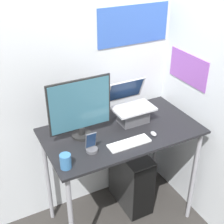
% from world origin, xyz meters
% --- Properties ---
extents(wall_back, '(6.00, 0.06, 2.60)m').
position_xyz_m(wall_back, '(0.00, 0.74, 1.30)').
color(wall_back, silver).
rests_on(wall_back, ground_plane).
extents(desk, '(1.19, 0.66, 0.94)m').
position_xyz_m(desk, '(0.00, 0.33, 0.82)').
color(desk, black).
rests_on(desk, ground_plane).
extents(laptop, '(0.32, 0.28, 0.32)m').
position_xyz_m(laptop, '(0.14, 0.40, 1.04)').
color(laptop, '#4C4C51').
rests_on(laptop, desk).
extents(monitor, '(0.47, 0.15, 0.45)m').
position_xyz_m(monitor, '(-0.30, 0.39, 1.17)').
color(monitor, black).
rests_on(monitor, desk).
extents(keyboard, '(0.32, 0.10, 0.02)m').
position_xyz_m(keyboard, '(-0.04, 0.14, 0.95)').
color(keyboard, white).
rests_on(keyboard, desk).
extents(mouse, '(0.04, 0.06, 0.03)m').
position_xyz_m(mouse, '(0.18, 0.16, 0.95)').
color(mouse, '#99999E').
rests_on(mouse, desk).
extents(cell_phone, '(0.08, 0.08, 0.15)m').
position_xyz_m(cell_phone, '(-0.31, 0.19, 0.98)').
color(cell_phone, '#4C4C51').
rests_on(cell_phone, desk).
extents(computer_tower, '(0.23, 0.46, 0.58)m').
position_xyz_m(computer_tower, '(0.17, 0.44, 0.29)').
color(computer_tower, black).
rests_on(computer_tower, ground_plane).
extents(mug, '(0.07, 0.07, 0.10)m').
position_xyz_m(mug, '(-0.53, 0.11, 0.99)').
color(mug, '#336699').
rests_on(mug, desk).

